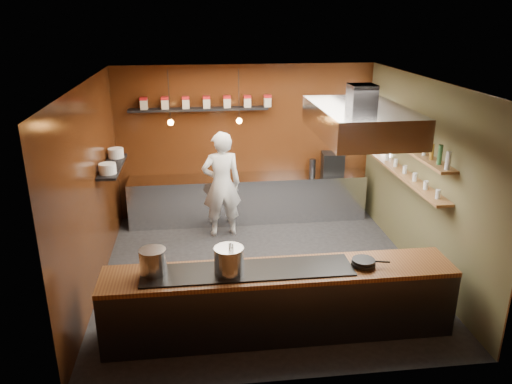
{
  "coord_description": "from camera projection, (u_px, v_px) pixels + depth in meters",
  "views": [
    {
      "loc": [
        -0.95,
        -7.0,
        3.93
      ],
      "look_at": [
        -0.06,
        0.4,
        1.22
      ],
      "focal_mm": 35.0,
      "sensor_mm": 36.0,
      "label": 1
    }
  ],
  "objects": [
    {
      "name": "pendant_left",
      "position": [
        170.0,
        120.0,
        8.67
      ],
      "size": [
        0.1,
        0.1,
        0.95
      ],
      "color": "black",
      "rests_on": "ceiling"
    },
    {
      "name": "frying_pan",
      "position": [
        364.0,
        262.0,
        6.23
      ],
      "size": [
        0.47,
        0.31,
        0.08
      ],
      "color": "black",
      "rests_on": "pass_counter"
    },
    {
      "name": "prep_counter",
      "position": [
        248.0,
        198.0,
        9.85
      ],
      "size": [
        4.6,
        0.65,
        0.9
      ],
      "primitive_type": "cube",
      "color": "silver",
      "rests_on": "floor"
    },
    {
      "name": "bottle_shelf_upper",
      "position": [
        407.0,
        146.0,
        7.87
      ],
      "size": [
        0.26,
        2.8,
        0.04
      ],
      "primitive_type": "cube",
      "color": "#925F3A",
      "rests_on": "right_wall"
    },
    {
      "name": "back_wall",
      "position": [
        246.0,
        142.0,
        9.8
      ],
      "size": [
        5.0,
        0.0,
        5.0
      ],
      "primitive_type": "plane",
      "rotation": [
        1.57,
        0.0,
        0.0
      ],
      "color": "#38180A",
      "rests_on": "ground"
    },
    {
      "name": "left_wall",
      "position": [
        91.0,
        190.0,
        7.18
      ],
      "size": [
        0.0,
        5.0,
        5.0
      ],
      "primitive_type": "plane",
      "rotation": [
        1.57,
        0.0,
        1.57
      ],
      "color": "#38180A",
      "rests_on": "ground"
    },
    {
      "name": "ceiling",
      "position": [
        263.0,
        82.0,
        6.95
      ],
      "size": [
        5.0,
        5.0,
        0.0
      ],
      "primitive_type": "plane",
      "rotation": [
        3.14,
        0.0,
        0.0
      ],
      "color": "silver",
      "rests_on": "back_wall"
    },
    {
      "name": "pendant_right",
      "position": [
        239.0,
        118.0,
        8.81
      ],
      "size": [
        0.1,
        0.1,
        0.95
      ],
      "color": "black",
      "rests_on": "ceiling"
    },
    {
      "name": "right_wall",
      "position": [
        422.0,
        177.0,
        7.75
      ],
      "size": [
        0.0,
        5.0,
        5.0
      ],
      "primitive_type": "plane",
      "rotation": [
        1.57,
        0.0,
        -1.57
      ],
      "color": "brown",
      "rests_on": "ground"
    },
    {
      "name": "pass_counter",
      "position": [
        279.0,
        301.0,
        6.33
      ],
      "size": [
        4.4,
        0.72,
        0.94
      ],
      "color": "#38383D",
      "rests_on": "floor"
    },
    {
      "name": "stockpot_large",
      "position": [
        153.0,
        262.0,
        5.99
      ],
      "size": [
        0.42,
        0.42,
        0.31
      ],
      "primitive_type": "cylinder",
      "rotation": [
        0.0,
        0.0,
        -0.38
      ],
      "color": "#B4B6BC",
      "rests_on": "pass_counter"
    },
    {
      "name": "stockpot_small",
      "position": [
        229.0,
        260.0,
        5.99
      ],
      "size": [
        0.48,
        0.48,
        0.34
      ],
      "primitive_type": "cylinder",
      "rotation": [
        0.0,
        0.0,
        0.43
      ],
      "color": "#B6B9BD",
      "rests_on": "pass_counter"
    },
    {
      "name": "wine_glasses",
      "position": [
        405.0,
        170.0,
        8.0
      ],
      "size": [
        0.07,
        2.37,
        0.13
      ],
      "color": "silver",
      "rests_on": "bottle_shelf_lower"
    },
    {
      "name": "chef",
      "position": [
        222.0,
        185.0,
        9.0
      ],
      "size": [
        0.77,
        0.56,
        1.96
      ],
      "primitive_type": "imported",
      "rotation": [
        0.0,
        0.0,
        3.28
      ],
      "color": "silver",
      "rests_on": "floor"
    },
    {
      "name": "extractor_hood",
      "position": [
        360.0,
        120.0,
        6.9
      ],
      "size": [
        1.2,
        2.0,
        0.72
      ],
      "color": "#38383D",
      "rests_on": "ceiling"
    },
    {
      "name": "plate_shelf",
      "position": [
        113.0,
        166.0,
        8.12
      ],
      "size": [
        0.3,
        1.4,
        0.04
      ],
      "primitive_type": "cube",
      "color": "black",
      "rests_on": "left_wall"
    },
    {
      "name": "tin_shelf",
      "position": [
        199.0,
        109.0,
        9.33
      ],
      "size": [
        2.6,
        0.26,
        0.04
      ],
      "primitive_type": "cube",
      "color": "black",
      "rests_on": "back_wall"
    },
    {
      "name": "utensil_crock",
      "position": [
        231.0,
        267.0,
        5.98
      ],
      "size": [
        0.15,
        0.15,
        0.19
      ],
      "primitive_type": "cylinder",
      "rotation": [
        0.0,
        0.0,
        0.01
      ],
      "color": "silver",
      "rests_on": "pass_counter"
    },
    {
      "name": "window_pane",
      "position": [
        382.0,
        128.0,
        9.19
      ],
      "size": [
        0.0,
        1.0,
        1.0
      ],
      "primitive_type": "plane",
      "rotation": [
        1.57,
        0.0,
        -1.57
      ],
      "color": "white",
      "rests_on": "right_wall"
    },
    {
      "name": "bottle_shelf_lower",
      "position": [
        404.0,
        175.0,
        8.03
      ],
      "size": [
        0.26,
        2.8,
        0.04
      ],
      "primitive_type": "cube",
      "color": "#925F3A",
      "rests_on": "right_wall"
    },
    {
      "name": "storage_tins",
      "position": [
        207.0,
        102.0,
        9.3
      ],
      "size": [
        2.43,
        0.13,
        0.22
      ],
      "color": "#BCB39C",
      "rests_on": "tin_shelf"
    },
    {
      "name": "floor",
      "position": [
        263.0,
        272.0,
        7.98
      ],
      "size": [
        5.0,
        5.0,
        0.0
      ],
      "primitive_type": "plane",
      "color": "black",
      "rests_on": "ground"
    },
    {
      "name": "bottles",
      "position": [
        408.0,
        138.0,
        7.82
      ],
      "size": [
        0.06,
        2.66,
        0.24
      ],
      "color": "silver",
      "rests_on": "bottle_shelf_upper"
    },
    {
      "name": "espresso_machine",
      "position": [
        333.0,
        163.0,
        9.83
      ],
      "size": [
        0.45,
        0.43,
        0.41
      ],
      "primitive_type": "cube",
      "rotation": [
        0.0,
        0.0,
        -0.11
      ],
      "color": "black",
      "rests_on": "prep_counter"
    },
    {
      "name": "plate_stacks",
      "position": [
        112.0,
        160.0,
        8.08
      ],
      "size": [
        0.26,
        1.16,
        0.16
      ],
      "color": "white",
      "rests_on": "plate_shelf"
    },
    {
      "name": "butter_jar",
      "position": [
        363.0,
        263.0,
        6.22
      ],
      "size": [
        0.1,
        0.1,
        0.09
      ],
      "primitive_type": "cylinder",
      "rotation": [
        0.0,
        0.0,
        -0.0
      ],
      "color": "gold",
      "rests_on": "pass_counter"
    }
  ]
}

